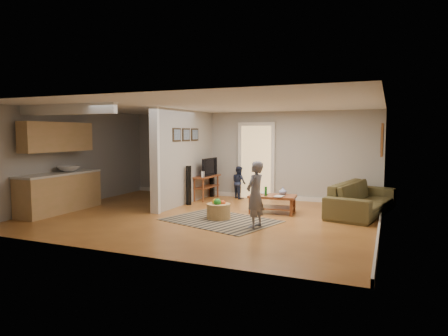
{
  "coord_description": "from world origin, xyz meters",
  "views": [
    {
      "loc": [
        3.87,
        -8.05,
        1.89
      ],
      "look_at": [
        0.39,
        0.28,
        1.1
      ],
      "focal_mm": 32.0,
      "sensor_mm": 36.0,
      "label": 1
    }
  ],
  "objects": [
    {
      "name": "speaker_left",
      "position": [
        -1.0,
        1.2,
        0.52
      ],
      "size": [
        0.14,
        0.14,
        1.04
      ],
      "primitive_type": "cube",
      "rotation": [
        0.0,
        0.0,
        -0.43
      ],
      "color": "black",
      "rests_on": "ground"
    },
    {
      "name": "tv_console",
      "position": [
        -0.94,
        2.19,
        0.62
      ],
      "size": [
        0.44,
        1.1,
        0.94
      ],
      "rotation": [
        0.0,
        0.0,
        -0.03
      ],
      "color": "brown",
      "rests_on": "ground"
    },
    {
      "name": "coffee_table",
      "position": [
        1.35,
        1.03,
        0.33
      ],
      "size": [
        1.14,
        0.73,
        0.64
      ],
      "rotation": [
        0.0,
        0.0,
        0.09
      ],
      "color": "brown",
      "rests_on": "ground"
    },
    {
      "name": "child",
      "position": [
        1.41,
        -0.54,
        0.0
      ],
      "size": [
        0.42,
        0.54,
        1.34
      ],
      "primitive_type": "imported",
      "rotation": [
        0.0,
        0.0,
        -1.78
      ],
      "color": "slate",
      "rests_on": "ground"
    },
    {
      "name": "toddler",
      "position": [
        -0.14,
        2.7,
        0.0
      ],
      "size": [
        0.58,
        0.57,
        0.94
      ],
      "primitive_type": "imported",
      "rotation": [
        0.0,
        0.0,
        2.44
      ],
      "color": "#212945",
      "rests_on": "ground"
    },
    {
      "name": "speaker_right",
      "position": [
        -1.0,
        2.7,
        0.55
      ],
      "size": [
        0.11,
        0.11,
        1.1
      ],
      "primitive_type": "cube",
      "rotation": [
        0.0,
        0.0,
        0.0
      ],
      "color": "black",
      "rests_on": "ground"
    },
    {
      "name": "room_shell",
      "position": [
        -1.07,
        0.43,
        1.46
      ],
      "size": [
        7.54,
        6.02,
        2.52
      ],
      "color": "#ACAAA5",
      "rests_on": "ground"
    },
    {
      "name": "area_rug",
      "position": [
        0.53,
        -0.23,
        0.01
      ],
      "size": [
        2.66,
        2.26,
        0.01
      ],
      "primitive_type": "cube",
      "rotation": [
        0.0,
        0.0,
        -0.3
      ],
      "color": "black",
      "rests_on": "ground"
    },
    {
      "name": "toy_basket",
      "position": [
        0.42,
        -0.09,
        0.19
      ],
      "size": [
        0.52,
        0.52,
        0.47
      ],
      "color": "#9A7243",
      "rests_on": "ground"
    },
    {
      "name": "ground",
      "position": [
        0.0,
        0.0,
        0.0
      ],
      "size": [
        7.5,
        7.5,
        0.0
      ],
      "primitive_type": "plane",
      "color": "brown",
      "rests_on": "ground"
    },
    {
      "name": "sofa",
      "position": [
        3.3,
        1.69,
        0.0
      ],
      "size": [
        1.5,
        2.68,
        0.74
      ],
      "primitive_type": "imported",
      "rotation": [
        0.0,
        0.0,
        1.36
      ],
      "color": "#4D4426",
      "rests_on": "ground"
    }
  ]
}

